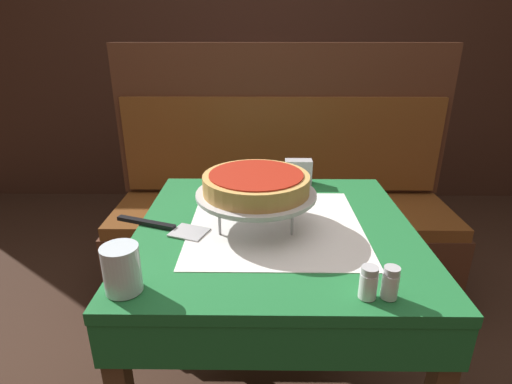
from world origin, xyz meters
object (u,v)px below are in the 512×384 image
object	(u,v)px
pizza_server	(163,226)
pepper_shaker	(390,283)
dining_table_rear	(257,132)
water_glass_near	(122,269)
napkin_holder	(298,171)
condiment_caddy	(261,109)
booth_bench	(281,228)
dining_table_front	(275,254)
deep_dish_pizza	(256,183)
salt_shaker	(368,283)
pizza_pan_stand	(256,196)

from	to	relation	value
pizza_server	pepper_shaker	xyz separation A→B (m)	(0.56, -0.32, 0.03)
dining_table_rear	water_glass_near	size ratio (longest dim) A/B	7.09
water_glass_near	napkin_holder	size ratio (longest dim) A/B	1.09
condiment_caddy	water_glass_near	bearing A→B (deg)	-98.69
pizza_server	napkin_holder	world-z (taller)	napkin_holder
napkin_holder	condiment_caddy	size ratio (longest dim) A/B	0.55
booth_bench	dining_table_rear	bearing A→B (deg)	98.47
dining_table_front	water_glass_near	xyz separation A→B (m)	(-0.35, -0.33, 0.15)
pepper_shaker	deep_dish_pizza	bearing A→B (deg)	130.19
deep_dish_pizza	pizza_server	world-z (taller)	deep_dish_pizza
deep_dish_pizza	pizza_server	xyz separation A→B (m)	(-0.27, -0.02, -0.13)
deep_dish_pizza	salt_shaker	distance (m)	0.43
salt_shaker	pizza_server	bearing A→B (deg)	147.92
dining_table_front	pepper_shaker	xyz separation A→B (m)	(0.23, -0.35, 0.13)
pizza_server	water_glass_near	world-z (taller)	water_glass_near
pizza_pan_stand	water_glass_near	distance (m)	0.44
salt_shaker	condiment_caddy	size ratio (longest dim) A/B	0.41
pizza_server	water_glass_near	xyz separation A→B (m)	(-0.02, -0.30, 0.05)
dining_table_front	pizza_server	world-z (taller)	pizza_server
deep_dish_pizza	water_glass_near	size ratio (longest dim) A/B	2.81
pizza_pan_stand	booth_bench	bearing A→B (deg)	81.22
booth_bench	water_glass_near	size ratio (longest dim) A/B	15.53
dining_table_front	water_glass_near	size ratio (longest dim) A/B	7.51
pepper_shaker	condiment_caddy	xyz separation A→B (m)	(-0.28, 2.00, 0.01)
dining_table_front	condiment_caddy	size ratio (longest dim) A/B	4.51
salt_shaker	napkin_holder	size ratio (longest dim) A/B	0.75
deep_dish_pizza	salt_shaker	xyz separation A→B (m)	(0.24, -0.34, -0.10)
dining_table_front	deep_dish_pizza	world-z (taller)	deep_dish_pizza
dining_table_front	pizza_server	bearing A→B (deg)	-176.08
dining_table_front	pizza_pan_stand	bearing A→B (deg)	-177.49
deep_dish_pizza	water_glass_near	distance (m)	0.44
pizza_pan_stand	napkin_holder	size ratio (longest dim) A/B	3.48
booth_bench	deep_dish_pizza	size ratio (longest dim) A/B	5.53
dining_table_front	pepper_shaker	distance (m)	0.44
booth_bench	pepper_shaker	distance (m)	1.23
pizza_pan_stand	pepper_shaker	bearing A→B (deg)	-49.81
dining_table_rear	pepper_shaker	world-z (taller)	pepper_shaker
salt_shaker	napkin_holder	bearing A→B (deg)	97.09
water_glass_near	pepper_shaker	bearing A→B (deg)	-1.92
pizza_server	salt_shaker	xyz separation A→B (m)	(0.52, -0.32, 0.03)
booth_bench	pizza_server	world-z (taller)	booth_bench
booth_bench	pizza_server	bearing A→B (deg)	-115.97
dining_table_front	napkin_holder	bearing A→B (deg)	74.89
condiment_caddy	pizza_server	bearing A→B (deg)	-99.69
dining_table_rear	dining_table_front	bearing A→B (deg)	-87.61
deep_dish_pizza	pepper_shaker	distance (m)	0.46
pizza_pan_stand	condiment_caddy	world-z (taller)	condiment_caddy
salt_shaker	water_glass_near	bearing A→B (deg)	177.91
napkin_holder	pepper_shaker	bearing A→B (deg)	-79.23
dining_table_rear	condiment_caddy	bearing A→B (deg)	-53.62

